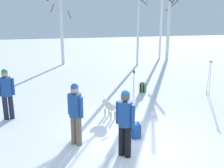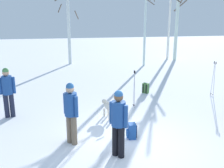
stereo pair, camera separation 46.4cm
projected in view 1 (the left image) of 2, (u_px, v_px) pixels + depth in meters
name	position (u px, v px, depth m)	size (l,w,h in m)	color
ground_plane	(134.00, 147.00, 7.03)	(60.00, 60.00, 0.00)	white
person_1	(6.00, 91.00, 8.59)	(0.51, 0.34, 1.72)	#1E2338
person_3	(75.00, 110.00, 6.91)	(0.38, 0.41, 1.72)	#72604C
person_4	(125.00, 119.00, 6.34)	(0.39, 0.40, 1.72)	black
dog	(109.00, 107.00, 8.89)	(0.40, 0.86, 0.57)	beige
ski_poles_0	(134.00, 88.00, 9.80)	(0.07, 0.20, 1.41)	#B2B2BC
ski_poles_1	(209.00, 77.00, 11.29)	(0.07, 0.23, 1.49)	#B2B2BC
backpack_0	(136.00, 131.00, 7.48)	(0.30, 0.27, 0.44)	#1E4C99
backpack_1	(143.00, 88.00, 11.70)	(0.34, 0.35, 0.44)	#4C7F3F
birch_tree_2	(61.00, 23.00, 17.25)	(1.57, 1.57, 5.74)	silver
birch_tree_3	(139.00, 9.00, 16.75)	(1.49, 1.50, 7.04)	silver
birch_tree_4	(162.00, 9.00, 19.36)	(1.36, 0.88, 6.98)	silver
birch_tree_5	(169.00, 20.00, 18.89)	(1.32, 1.32, 5.53)	silver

